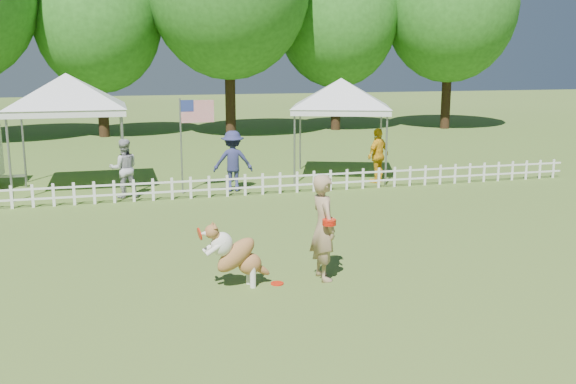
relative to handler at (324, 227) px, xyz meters
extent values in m
plane|color=#385F1E|center=(-0.61, 0.12, -0.91)|extent=(120.00, 120.00, 0.00)
imported|color=tan|center=(0.00, 0.00, 0.00)|extent=(0.46, 0.68, 1.82)
cylinder|color=red|center=(-0.83, -0.06, -0.90)|extent=(0.27, 0.27, 0.02)
imported|color=#AAA9AF|center=(-3.07, 7.74, -0.11)|extent=(0.83, 0.67, 1.61)
imported|color=navy|center=(-0.05, 7.84, -0.04)|extent=(1.20, 0.80, 1.73)
imported|color=gold|center=(4.46, 7.95, -0.08)|extent=(1.04, 0.86, 1.66)
camera|label=1|loc=(-3.42, -9.94, 2.77)|focal=40.00mm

